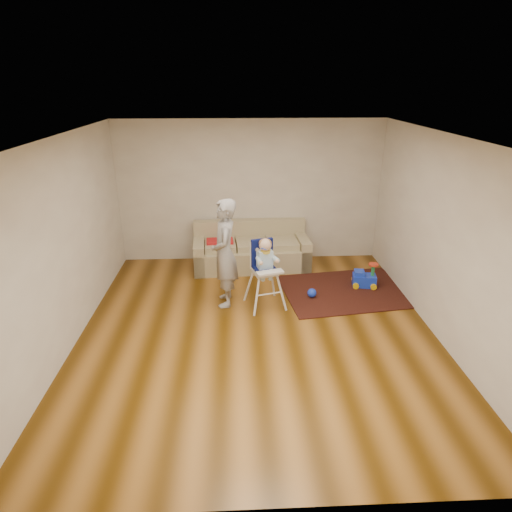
{
  "coord_description": "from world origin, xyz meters",
  "views": [
    {
      "loc": [
        -0.27,
        -5.25,
        3.33
      ],
      "look_at": [
        0.0,
        0.4,
        1.0
      ],
      "focal_mm": 30.0,
      "sensor_mm": 36.0,
      "label": 1
    }
  ],
  "objects_px": {
    "high_chair": "(265,274)",
    "adult": "(225,253)",
    "ride_on_toy": "(365,275)",
    "sofa": "(251,246)",
    "side_table": "(209,253)",
    "toy_ball": "(312,293)"
  },
  "relations": [
    {
      "from": "sofa",
      "to": "toy_ball",
      "type": "relative_size",
      "value": 14.79
    },
    {
      "from": "ride_on_toy",
      "to": "toy_ball",
      "type": "distance_m",
      "value": 1.05
    },
    {
      "from": "high_chair",
      "to": "adult",
      "type": "height_order",
      "value": "adult"
    },
    {
      "from": "adult",
      "to": "side_table",
      "type": "bearing_deg",
      "value": -169.89
    },
    {
      "from": "high_chair",
      "to": "adult",
      "type": "distance_m",
      "value": 0.7
    },
    {
      "from": "toy_ball",
      "to": "high_chair",
      "type": "xyz_separation_m",
      "value": [
        -0.79,
        -0.21,
        0.46
      ]
    },
    {
      "from": "sofa",
      "to": "high_chair",
      "type": "distance_m",
      "value": 1.56
    },
    {
      "from": "ride_on_toy",
      "to": "adult",
      "type": "bearing_deg",
      "value": -159.7
    },
    {
      "from": "sofa",
      "to": "ride_on_toy",
      "type": "bearing_deg",
      "value": -30.19
    },
    {
      "from": "toy_ball",
      "to": "ride_on_toy",
      "type": "bearing_deg",
      "value": 21.04
    },
    {
      "from": "sofa",
      "to": "adult",
      "type": "bearing_deg",
      "value": -111.51
    },
    {
      "from": "sofa",
      "to": "side_table",
      "type": "bearing_deg",
      "value": 167.1
    },
    {
      "from": "sofa",
      "to": "high_chair",
      "type": "bearing_deg",
      "value": -87.75
    },
    {
      "from": "ride_on_toy",
      "to": "high_chair",
      "type": "relative_size",
      "value": 0.38
    },
    {
      "from": "ride_on_toy",
      "to": "toy_ball",
      "type": "relative_size",
      "value": 2.86
    },
    {
      "from": "high_chair",
      "to": "adult",
      "type": "relative_size",
      "value": 0.66
    },
    {
      "from": "side_table",
      "to": "toy_ball",
      "type": "height_order",
      "value": "side_table"
    },
    {
      "from": "adult",
      "to": "toy_ball",
      "type": "bearing_deg",
      "value": 91.34
    },
    {
      "from": "sofa",
      "to": "high_chair",
      "type": "height_order",
      "value": "high_chair"
    },
    {
      "from": "sofa",
      "to": "side_table",
      "type": "distance_m",
      "value": 0.84
    },
    {
      "from": "ride_on_toy",
      "to": "high_chair",
      "type": "xyz_separation_m",
      "value": [
        -1.76,
        -0.58,
        0.32
      ]
    },
    {
      "from": "sofa",
      "to": "high_chair",
      "type": "relative_size",
      "value": 1.94
    }
  ]
}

